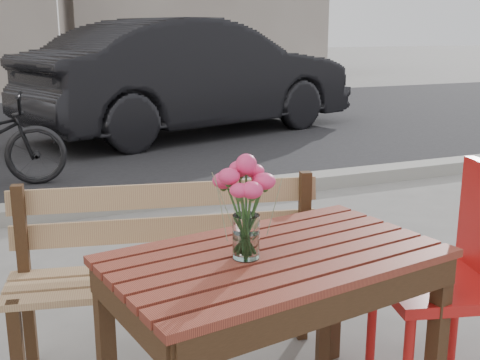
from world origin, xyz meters
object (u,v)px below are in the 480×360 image
(red_chair, at_px, (460,267))
(main_vase, at_px, (246,194))
(parked_car, at_px, (194,77))
(main_table, at_px, (276,284))

(red_chair, bearing_deg, main_vase, -77.87)
(red_chair, distance_m, parked_car, 6.36)
(main_table, distance_m, parked_car, 6.48)
(main_vase, height_order, parked_car, parked_car)
(main_table, xyz_separation_m, parked_car, (1.83, 6.22, 0.20))
(main_table, height_order, parked_car, parked_car)
(parked_car, bearing_deg, red_chair, 153.50)
(main_vase, relative_size, parked_car, 0.07)
(red_chair, relative_size, parked_car, 0.19)
(main_table, bearing_deg, red_chair, -13.05)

